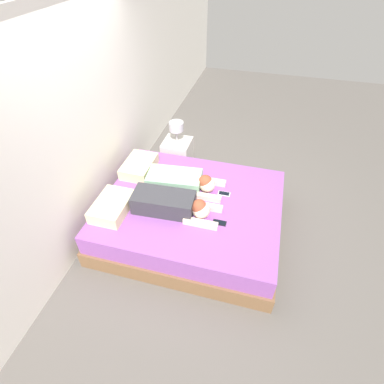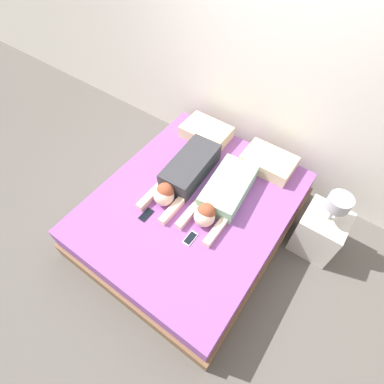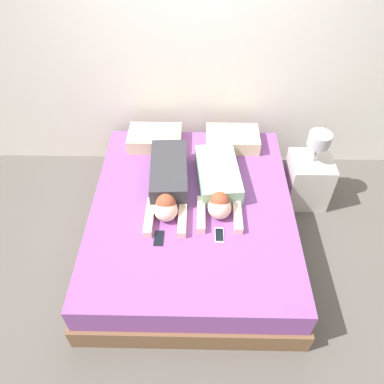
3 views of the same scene
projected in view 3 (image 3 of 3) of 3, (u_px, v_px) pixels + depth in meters
ground_plane at (192, 237)px, 3.69m from camera, size 12.00×12.00×0.00m
wall_back at (194, 53)px, 3.65m from camera, size 12.00×0.06×2.60m
bed at (192, 222)px, 3.52m from camera, size 1.85×2.20×0.49m
pillow_head_left at (155, 138)px, 3.90m from camera, size 0.54×0.37×0.15m
pillow_head_right at (232, 139)px, 3.89m from camera, size 0.54×0.37×0.15m
person_left at (168, 182)px, 3.39m from camera, size 0.37×1.04×0.24m
person_right at (218, 183)px, 3.40m from camera, size 0.44×1.00×0.23m
cell_phone_left at (159, 238)px, 3.07m from camera, size 0.08×0.15×0.01m
cell_phone_right at (219, 235)px, 3.09m from camera, size 0.08×0.15×0.01m
nightstand at (308, 178)px, 3.86m from camera, size 0.42×0.42×0.86m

